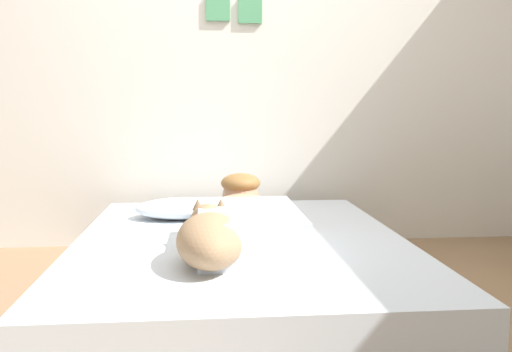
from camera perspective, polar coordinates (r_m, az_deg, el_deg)
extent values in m
plane|color=#8C6B4C|center=(2.44, -0.34, -15.01)|extent=(12.35, 12.35, 0.00)
cube|color=silver|center=(3.73, -2.33, 12.22)|extent=(4.17, 0.10, 2.50)
cube|color=#4C9966|center=(3.70, -3.99, 17.02)|extent=(0.15, 0.02, 0.15)
cube|color=#4C9966|center=(3.71, -0.62, 16.82)|extent=(0.15, 0.02, 0.15)
cube|color=#726051|center=(2.65, -1.59, -11.98)|extent=(1.56, 2.02, 0.11)
cube|color=silver|center=(2.60, -1.60, -8.66)|extent=(1.51, 1.96, 0.21)
ellipsoid|color=silver|center=(3.02, -7.60, -3.35)|extent=(0.52, 0.32, 0.11)
cube|color=silver|center=(2.32, -0.82, -5.62)|extent=(0.42, 0.64, 0.18)
ellipsoid|color=tan|center=(2.65, -1.39, -3.57)|extent=(0.32, 0.20, 0.16)
sphere|color=tan|center=(2.80, -1.62, -2.16)|extent=(0.19, 0.19, 0.19)
ellipsoid|color=olive|center=(2.79, -1.62, -0.74)|extent=(0.20, 0.20, 0.10)
cylinder|color=tan|center=(2.79, -3.64, -3.67)|extent=(0.23, 0.07, 0.14)
cylinder|color=tan|center=(2.80, 0.46, -3.61)|extent=(0.23, 0.07, 0.14)
ellipsoid|color=#9E7A56|center=(2.11, -4.79, -6.66)|extent=(0.26, 0.48, 0.20)
sphere|color=#9E7A56|center=(2.36, -5.05, -4.68)|extent=(0.15, 0.15, 0.15)
cone|color=#7E6145|center=(2.37, -6.09, -2.94)|extent=(0.05, 0.05, 0.05)
cone|color=#7E6145|center=(2.37, -3.66, -2.91)|extent=(0.05, 0.05, 0.05)
cylinder|color=#D84C47|center=(3.05, 1.98, -3.52)|extent=(0.09, 0.09, 0.07)
torus|color=#D84C47|center=(3.06, 3.04, -3.50)|extent=(0.05, 0.01, 0.05)
cube|color=black|center=(2.51, -1.34, -6.63)|extent=(0.07, 0.14, 0.01)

